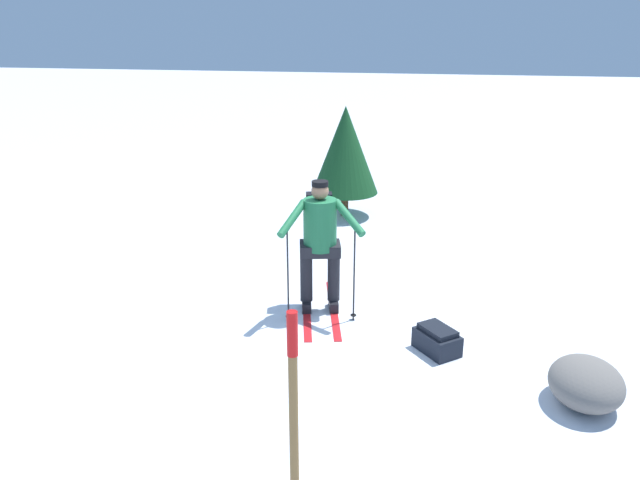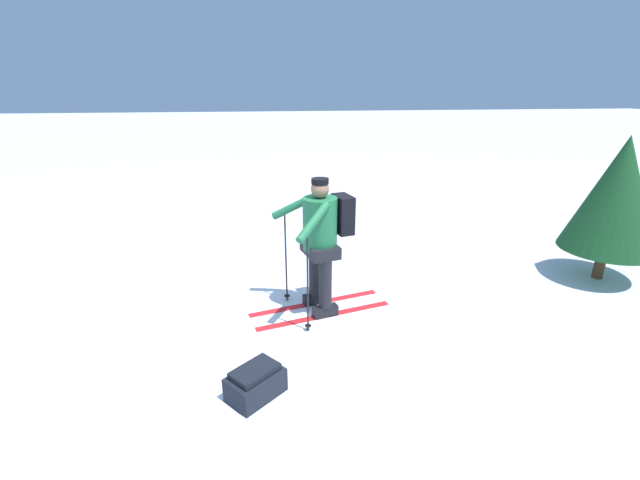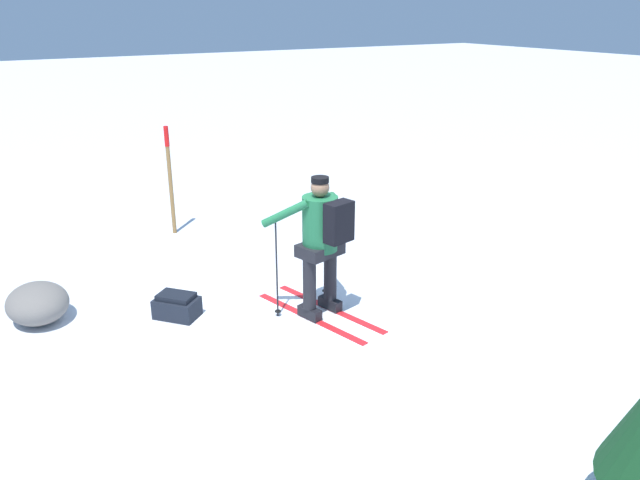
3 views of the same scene
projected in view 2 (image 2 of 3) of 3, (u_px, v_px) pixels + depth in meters
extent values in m
plane|color=white|center=(309.00, 328.00, 4.86)|extent=(80.00, 80.00, 0.00)
cube|color=red|center=(325.00, 316.00, 5.11)|extent=(1.67, 0.51, 0.01)
cube|color=black|center=(325.00, 311.00, 5.09)|extent=(0.32, 0.18, 0.12)
cylinder|color=black|center=(325.00, 281.00, 4.95)|extent=(0.15, 0.15, 0.67)
cube|color=red|center=(315.00, 303.00, 5.40)|extent=(1.67, 0.51, 0.01)
cube|color=black|center=(315.00, 298.00, 5.38)|extent=(0.32, 0.18, 0.12)
cylinder|color=black|center=(315.00, 270.00, 5.25)|extent=(0.15, 0.15, 0.67)
cube|color=black|center=(320.00, 249.00, 4.98)|extent=(0.45, 0.55, 0.14)
cylinder|color=#1E663D|center=(320.00, 224.00, 4.88)|extent=(0.40, 0.40, 0.61)
sphere|color=#8C664C|center=(320.00, 189.00, 4.74)|extent=(0.20, 0.20, 0.20)
cylinder|color=black|center=(320.00, 181.00, 4.71)|extent=(0.19, 0.19, 0.06)
cube|color=black|center=(343.00, 214.00, 4.95)|extent=(0.25, 0.35, 0.44)
cylinder|color=black|center=(308.00, 283.00, 4.61)|extent=(0.02, 0.02, 1.19)
cylinder|color=black|center=(308.00, 326.00, 4.80)|extent=(0.07, 0.07, 0.01)
cylinder|color=#1E663D|center=(313.00, 222.00, 4.47)|extent=(0.43, 0.46, 0.35)
cylinder|color=black|center=(286.00, 257.00, 5.29)|extent=(0.02, 0.02, 1.19)
cylinder|color=black|center=(287.00, 296.00, 5.47)|extent=(0.07, 0.07, 0.01)
cylinder|color=#1E663D|center=(294.00, 207.00, 5.04)|extent=(0.54, 0.26, 0.35)
cube|color=black|center=(256.00, 385.00, 3.78)|extent=(0.57, 0.56, 0.23)
cube|color=black|center=(255.00, 371.00, 3.73)|extent=(0.47, 0.46, 0.06)
cylinder|color=#4C331E|center=(600.00, 263.00, 6.05)|extent=(0.14, 0.14, 0.44)
cone|color=#14421E|center=(617.00, 194.00, 5.71)|extent=(1.20, 1.20, 1.56)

